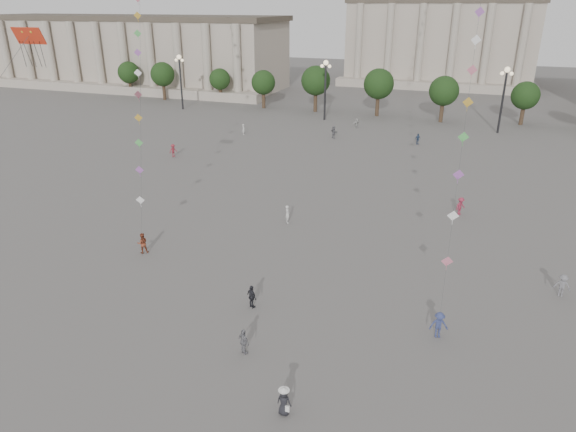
% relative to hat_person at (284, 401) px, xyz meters
% --- Properties ---
extents(ground, '(360.00, 360.00, 0.00)m').
position_rel_hat_person_xyz_m(ground, '(-3.88, 1.47, -0.84)').
color(ground, '#4F4D4B').
rests_on(ground, ground).
extents(hall_west, '(84.00, 26.22, 17.20)m').
position_rel_hat_person_xyz_m(hall_west, '(-78.88, 95.37, 7.58)').
color(hall_west, '#AB9F90').
rests_on(hall_west, ground).
extents(hall_central, '(48.30, 34.30, 35.50)m').
position_rel_hat_person_xyz_m(hall_central, '(-3.88, 130.69, 13.39)').
color(hall_central, '#AB9F90').
rests_on(hall_central, ground).
extents(tree_row, '(137.12, 5.12, 8.00)m').
position_rel_hat_person_xyz_m(tree_row, '(-3.88, 79.47, 4.55)').
color(tree_row, '#382A1C').
rests_on(tree_row, ground).
extents(lamp_post_far_west, '(2.00, 0.90, 10.65)m').
position_rel_hat_person_xyz_m(lamp_post_far_west, '(-48.88, 71.47, 6.51)').
color(lamp_post_far_west, '#262628').
rests_on(lamp_post_far_west, ground).
extents(lamp_post_mid_west, '(2.00, 0.90, 10.65)m').
position_rel_hat_person_xyz_m(lamp_post_mid_west, '(-18.88, 71.47, 6.51)').
color(lamp_post_mid_west, '#262628').
rests_on(lamp_post_mid_west, ground).
extents(lamp_post_mid_east, '(2.00, 0.90, 10.65)m').
position_rel_hat_person_xyz_m(lamp_post_mid_east, '(11.12, 71.47, 6.51)').
color(lamp_post_mid_east, '#262628').
rests_on(lamp_post_mid_east, ground).
extents(person_crowd_0, '(0.99, 0.94, 1.64)m').
position_rel_hat_person_xyz_m(person_crowd_0, '(-0.48, 59.29, -0.02)').
color(person_crowd_0, navy).
rests_on(person_crowd_0, ground).
extents(person_crowd_2, '(1.17, 1.35, 1.81)m').
position_rel_hat_person_xyz_m(person_crowd_2, '(-31.73, 40.35, 0.06)').
color(person_crowd_2, maroon).
rests_on(person_crowd_2, ground).
extents(person_crowd_4, '(1.15, 1.55, 1.62)m').
position_rel_hat_person_xyz_m(person_crowd_4, '(-11.80, 66.97, -0.03)').
color(person_crowd_4, beige).
rests_on(person_crowd_4, ground).
extents(person_crowd_6, '(1.20, 0.78, 1.74)m').
position_rel_hat_person_xyz_m(person_crowd_6, '(14.97, 18.04, 0.03)').
color(person_crowd_6, slate).
rests_on(person_crowd_6, ground).
extents(person_crowd_8, '(1.27, 1.35, 1.83)m').
position_rel_hat_person_xyz_m(person_crowd_8, '(7.14, 31.95, 0.07)').
color(person_crowd_8, '#95283F').
rests_on(person_crowd_8, ground).
extents(person_crowd_10, '(0.72, 0.75, 1.74)m').
position_rel_hat_person_xyz_m(person_crowd_10, '(-28.05, 55.79, 0.02)').
color(person_crowd_10, silver).
rests_on(person_crowd_10, ground).
extents(person_crowd_12, '(1.71, 1.57, 1.90)m').
position_rel_hat_person_xyz_m(person_crowd_12, '(-13.55, 58.59, 0.11)').
color(person_crowd_12, slate).
rests_on(person_crowd_12, ground).
extents(person_crowd_13, '(0.74, 0.79, 1.81)m').
position_rel_hat_person_xyz_m(person_crowd_13, '(-8.62, 23.90, 0.06)').
color(person_crowd_13, silver).
rests_on(person_crowd_13, ground).
extents(tourist_1, '(1.09, 0.90, 1.74)m').
position_rel_hat_person_xyz_m(tourist_1, '(-5.72, 8.78, 0.03)').
color(tourist_1, '#222228').
rests_on(tourist_1, ground).
extents(tourist_3, '(1.07, 0.88, 1.71)m').
position_rel_hat_person_xyz_m(tourist_3, '(-4.08, 3.88, 0.01)').
color(tourist_3, slate).
rests_on(tourist_3, ground).
extents(kite_flyer_0, '(1.13, 1.10, 1.83)m').
position_rel_hat_person_xyz_m(kite_flyer_0, '(-18.04, 13.45, 0.07)').
color(kite_flyer_0, brown).
rests_on(kite_flyer_0, ground).
extents(kite_flyer_1, '(1.32, 0.99, 1.82)m').
position_rel_hat_person_xyz_m(kite_flyer_1, '(6.94, 9.73, 0.07)').
color(kite_flyer_1, navy).
rests_on(kite_flyer_1, ground).
extents(hat_person, '(0.77, 0.60, 1.69)m').
position_rel_hat_person_xyz_m(hat_person, '(0.00, 0.00, 0.00)').
color(hat_person, black).
rests_on(hat_person, ground).
extents(dragon_kite, '(4.68, 6.72, 22.08)m').
position_rel_hat_person_xyz_m(dragon_kite, '(-19.43, 6.38, 16.35)').
color(dragon_kite, red).
rests_on(dragon_kite, ground).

